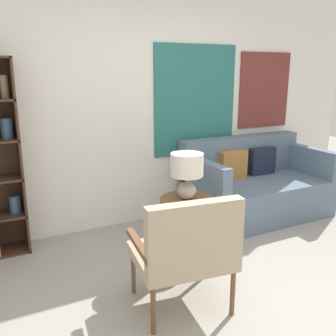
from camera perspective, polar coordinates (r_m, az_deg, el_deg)
ground_plane at (r=2.95m, az=10.36°, el=-21.48°), size 14.00×14.00×0.00m
wall_back at (r=4.20m, az=-5.36°, el=9.48°), size 6.40×0.08×2.70m
armchair at (r=2.69m, az=2.92°, el=-11.92°), size 0.75×0.67×0.90m
couch at (r=4.70m, az=12.97°, el=-2.85°), size 1.69×0.93×0.93m
side_table at (r=3.59m, az=2.93°, el=-5.57°), size 0.52×0.52×0.55m
table_lamp at (r=3.47m, az=2.88°, el=-0.32°), size 0.31×0.31×0.44m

